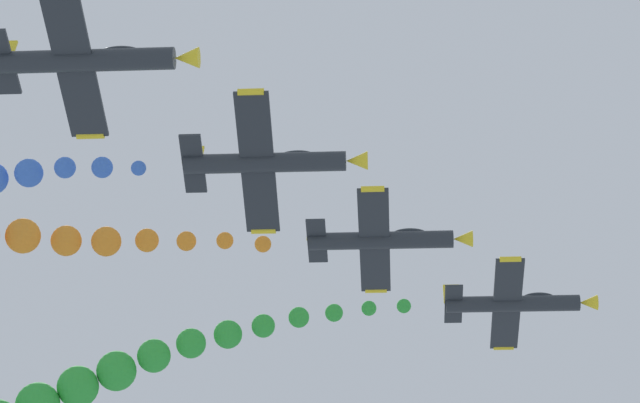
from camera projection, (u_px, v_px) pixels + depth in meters
airplane_lead at (515, 303)px, 85.93m from camera, size 8.78×10.35×4.45m
airplane_left_inner at (384, 240)px, 78.89m from camera, size 8.78×10.35×4.44m
smoke_trail_left_inner at (57, 238)px, 77.09m from camera, size 6.02×18.37×2.50m
airplane_right_inner at (268, 162)px, 69.99m from camera, size 8.02×10.35×5.81m
airplane_left_outer at (86, 60)px, 61.37m from camera, size 8.60×10.35×4.82m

